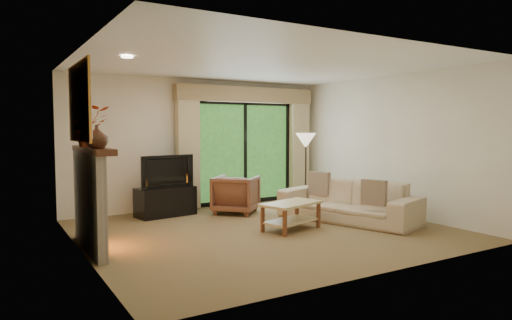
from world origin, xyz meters
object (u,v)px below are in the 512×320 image
media_console (166,202)px  armchair (236,194)px  coffee_table (291,216)px  sofa (348,201)px

media_console → armchair: bearing=-27.2°
coffee_table → sofa: bearing=-13.6°
sofa → coffee_table: 1.25m
sofa → media_console: bearing=-147.5°
armchair → coffee_table: bearing=138.1°
media_console → coffee_table: 2.51m
media_console → sofa: sofa is taller
sofa → coffee_table: sofa is taller
armchair → sofa: bearing=174.2°
armchair → sofa: 2.12m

